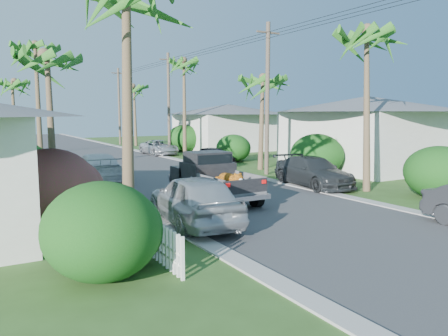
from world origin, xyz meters
TOP-DOWN VIEW (x-y plane):
  - ground at (0.00, 0.00)m, footprint 120.00×120.00m
  - road at (0.00, 25.00)m, footprint 8.00×100.00m
  - curb_left at (-4.30, 25.00)m, footprint 0.60×100.00m
  - curb_right at (4.30, 25.00)m, footprint 0.60×100.00m
  - pickup_truck at (-1.11, 7.72)m, footprint 1.98×5.12m
  - parked_car_rm at (5.00, 8.15)m, footprint 2.63×5.32m
  - parked_car_rf at (5.00, 18.58)m, footprint 1.89×3.97m
  - parked_car_rd at (4.64, 28.10)m, footprint 2.37×4.78m
  - parked_car_ln at (-3.60, 4.32)m, footprint 2.52×5.16m
  - parked_car_lf at (-4.12, 15.12)m, footprint 2.44×5.41m
  - palm_l_b at (-6.80, 12.00)m, footprint 4.40×4.40m
  - palm_l_c at (-6.00, 22.00)m, footprint 4.40×4.40m
  - palm_l_d at (-6.50, 34.00)m, footprint 4.40×4.40m
  - palm_r_a at (6.30, 6.00)m, footprint 4.40×4.40m
  - palm_r_b at (6.60, 15.00)m, footprint 4.40×4.40m
  - palm_r_c at (6.20, 26.00)m, footprint 4.40×4.40m
  - palm_r_d at (6.50, 40.00)m, footprint 4.40×4.40m
  - shrub_l_a at (-7.50, 1.00)m, footprint 2.60×2.86m
  - shrub_l_b at (-7.80, 6.00)m, footprint 3.00×3.30m
  - shrub_l_c at (-7.40, 10.00)m, footprint 2.40×2.64m
  - shrub_l_d at (-8.00, 18.00)m, footprint 3.20×3.52m
  - shrub_r_a at (7.60, 3.00)m, footprint 2.80×3.08m
  - shrub_r_b at (7.80, 11.00)m, footprint 3.00×3.30m
  - shrub_r_c at (7.50, 20.00)m, footprint 2.60×2.86m
  - shrub_r_d at (8.00, 30.00)m, footprint 3.20×3.52m
  - picket_fence at (-6.00, 5.50)m, footprint 0.10×11.00m
  - house_right_near at (13.00, 12.00)m, footprint 8.00×9.00m
  - house_right_far at (13.00, 30.00)m, footprint 9.00×8.00m
  - utility_pole_b at (5.60, 13.00)m, footprint 1.60×0.26m
  - utility_pole_c at (5.60, 28.00)m, footprint 1.60×0.26m
  - utility_pole_d at (5.60, 43.00)m, footprint 1.60×0.26m

SIDE VIEW (x-z plane):
  - ground at x=0.00m, z-range 0.00..0.00m
  - road at x=0.00m, z-range 0.00..0.02m
  - curb_left at x=-4.30m, z-range 0.00..0.06m
  - curb_right at x=4.30m, z-range 0.00..0.06m
  - picket_fence at x=-6.00m, z-range 0.00..1.00m
  - parked_car_rd at x=4.64m, z-range 0.00..1.30m
  - parked_car_rf at x=5.00m, z-range 0.00..1.31m
  - parked_car_rm at x=5.00m, z-range 0.00..1.49m
  - parked_car_lf at x=-4.12m, z-range 0.00..1.54m
  - parked_car_ln at x=-3.60m, z-range 0.00..1.69m
  - shrub_l_c at x=-7.40m, z-range 0.00..2.00m
  - pickup_truck at x=-1.11m, z-range -0.02..2.04m
  - shrub_r_c at x=7.50m, z-range 0.00..2.10m
  - shrub_l_a at x=-7.50m, z-range 0.00..2.20m
  - shrub_r_a at x=7.60m, z-range 0.00..2.30m
  - shrub_l_d at x=-8.00m, z-range 0.00..2.40m
  - shrub_r_b at x=7.80m, z-range 0.00..2.50m
  - shrub_l_b at x=-7.80m, z-range 0.00..2.60m
  - shrub_r_d at x=8.00m, z-range 0.00..2.60m
  - house_right_far at x=13.00m, z-range -0.18..4.42m
  - house_right_near at x=13.00m, z-range -0.18..4.62m
  - utility_pole_b at x=5.60m, z-range 0.10..9.10m
  - utility_pole_c at x=5.60m, z-range 0.10..9.10m
  - utility_pole_d at x=5.60m, z-range 0.10..9.10m
  - palm_r_b at x=6.60m, z-range 2.35..9.55m
  - palm_l_b at x=-6.80m, z-range 2.44..9.85m
  - palm_l_d at x=-6.50m, z-range 2.59..10.29m
  - palm_r_d at x=6.50m, z-range 2.73..10.74m
  - palm_r_a at x=6.30m, z-range 3.07..11.78m
  - palm_l_c at x=-6.00m, z-range 3.31..12.51m
  - palm_r_c at x=6.20m, z-range 3.41..12.81m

